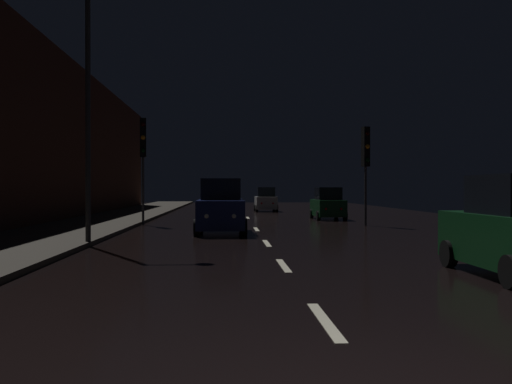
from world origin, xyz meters
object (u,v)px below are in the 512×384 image
(traffic_light_far_right, at_px, (366,154))
(car_distant_taillights, at_px, (266,200))
(car_parked_right_far, at_px, (328,205))
(streetlamp_overhead, at_px, (102,75))
(traffic_light_far_left, at_px, (143,147))
(car_approaching_headlights, at_px, (221,208))

(traffic_light_far_right, xyz_separation_m, car_distant_taillights, (-3.59, 17.06, -2.57))
(traffic_light_far_right, xyz_separation_m, car_parked_right_far, (-0.80, 5.60, -2.58))
(traffic_light_far_right, relative_size, streetlamp_overhead, 0.59)
(traffic_light_far_left, bearing_deg, streetlamp_overhead, -6.99)
(car_distant_taillights, height_order, car_parked_right_far, car_distant_taillights)
(traffic_light_far_right, xyz_separation_m, streetlamp_overhead, (-10.49, -8.96, 1.84))
(traffic_light_far_right, height_order, car_parked_right_far, traffic_light_far_right)
(car_approaching_headlights, bearing_deg, streetlamp_overhead, -36.11)
(traffic_light_far_right, bearing_deg, car_parked_right_far, 175.02)
(car_approaching_headlights, relative_size, car_distant_taillights, 1.16)
(traffic_light_far_right, relative_size, car_distant_taillights, 1.27)
(traffic_light_far_right, distance_m, car_approaching_headlights, 8.33)
(traffic_light_far_left, bearing_deg, traffic_light_far_right, 75.94)
(car_distant_taillights, relative_size, car_parked_right_far, 1.01)
(traffic_light_far_right, height_order, car_approaching_headlights, traffic_light_far_right)
(traffic_light_far_right, bearing_deg, streetlamp_overhead, -62.67)
(streetlamp_overhead, relative_size, car_distant_taillights, 2.18)
(car_distant_taillights, bearing_deg, car_parked_right_far, -166.36)
(car_distant_taillights, bearing_deg, streetlamp_overhead, 165.15)
(car_parked_right_far, bearing_deg, streetlamp_overhead, 146.36)
(car_parked_right_far, bearing_deg, car_approaching_headlights, 147.69)
(car_distant_taillights, bearing_deg, traffic_light_far_left, 155.97)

